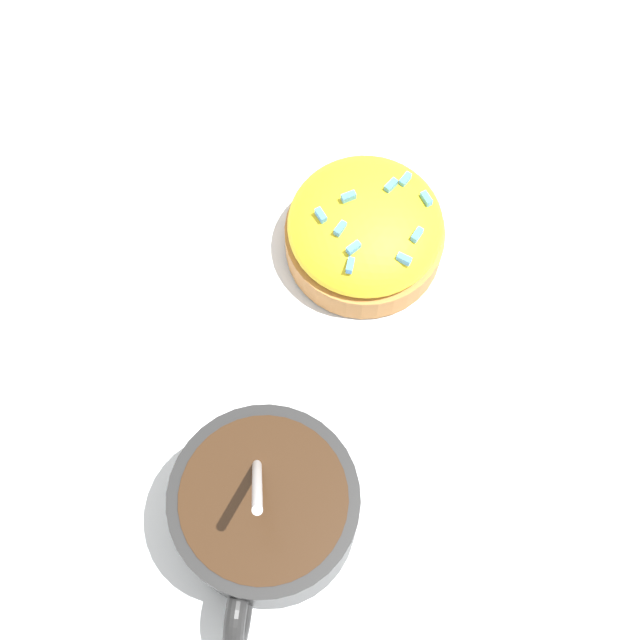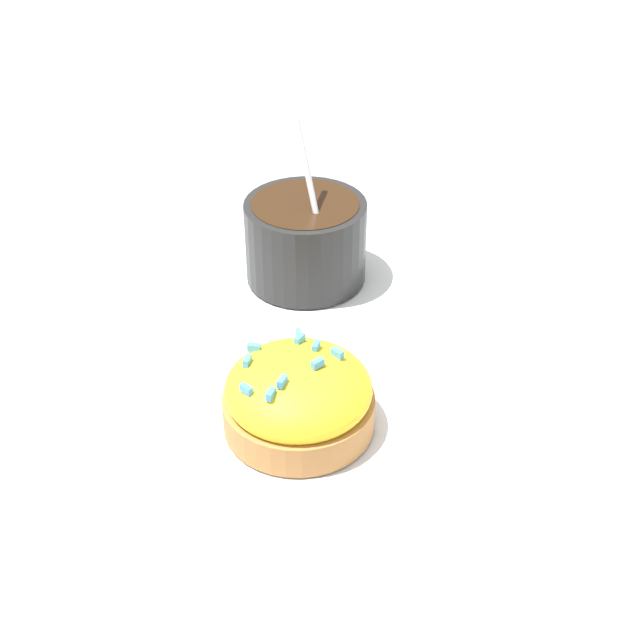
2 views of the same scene
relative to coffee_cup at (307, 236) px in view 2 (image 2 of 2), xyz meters
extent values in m
plane|color=#B2B2B7|center=(0.08, 0.00, -0.03)|extent=(3.00, 3.00, 0.00)
cube|color=white|center=(0.08, 0.00, -0.03)|extent=(0.31, 0.29, 0.00)
cylinder|color=black|center=(0.00, 0.00, 0.00)|extent=(0.08, 0.08, 0.06)
cylinder|color=#331E0F|center=(0.00, 0.00, 0.02)|extent=(0.07, 0.07, 0.01)
torus|color=black|center=(-0.04, -0.01, 0.00)|extent=(0.04, 0.01, 0.04)
ellipsoid|color=silver|center=(-0.02, -0.01, -0.02)|extent=(0.03, 0.02, 0.01)
cylinder|color=silver|center=(0.01, 0.00, 0.03)|extent=(0.05, 0.02, 0.10)
cylinder|color=#B2753D|center=(0.15, -0.01, -0.02)|extent=(0.08, 0.08, 0.02)
ellipsoid|color=yellow|center=(0.15, -0.01, -0.01)|extent=(0.08, 0.08, 0.03)
cube|color=#4C99EA|center=(0.17, -0.04, 0.01)|extent=(0.01, 0.01, 0.00)
cube|color=#4C99EA|center=(0.17, -0.03, 0.01)|extent=(0.01, 0.01, 0.00)
cube|color=#4C99EA|center=(0.13, -0.03, 0.01)|extent=(0.00, 0.01, 0.00)
cube|color=#4C99EA|center=(0.13, -0.01, 0.01)|extent=(0.01, 0.01, 0.00)
cube|color=#4C99EA|center=(0.14, 0.00, 0.01)|extent=(0.01, 0.01, 0.00)
cube|color=#4C99EA|center=(0.14, -0.04, 0.01)|extent=(0.01, 0.01, 0.00)
cube|color=#4C99EA|center=(0.17, -0.02, 0.01)|extent=(0.01, 0.01, 0.00)
cube|color=#4C99EA|center=(0.15, 0.00, 0.01)|extent=(0.01, 0.01, 0.00)
cube|color=#4C99EA|center=(0.12, -0.01, 0.01)|extent=(0.01, 0.00, 0.00)
cube|color=#4C99EA|center=(0.14, 0.01, 0.01)|extent=(0.01, 0.01, 0.00)
camera|label=1|loc=(-0.06, -0.04, 0.40)|focal=50.00mm
camera|label=2|loc=(0.52, -0.02, 0.30)|focal=50.00mm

